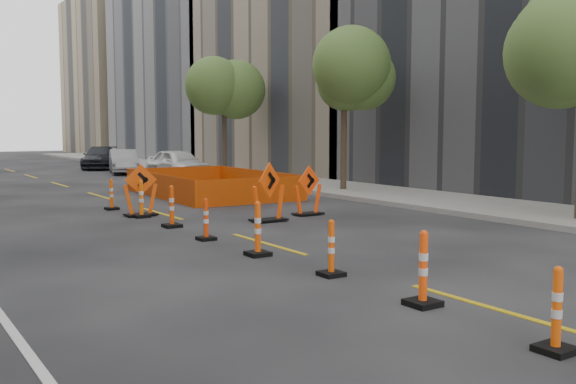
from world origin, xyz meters
TOP-DOWN VIEW (x-y plane):
  - ground_plane at (0.00, 0.00)m, footprint 140.00×140.00m
  - sidewalk_right at (9.00, 12.00)m, footprint 4.00×90.00m
  - bld_right_c at (17.00, 23.80)m, footprint 12.00×16.00m
  - bld_right_d at (17.00, 40.20)m, footprint 12.00×18.00m
  - bld_right_e at (17.00, 58.60)m, footprint 12.00×14.00m
  - tree_r_b at (8.40, 12.00)m, footprint 2.80×2.80m
  - tree_r_c at (8.40, 22.00)m, footprint 2.80×2.80m
  - channelizer_1 at (-0.86, -3.59)m, footprint 0.39×0.39m
  - channelizer_2 at (-0.72, -1.40)m, footprint 0.43×0.43m
  - channelizer_3 at (-0.68, 0.79)m, footprint 0.38×0.38m
  - channelizer_4 at (-0.83, 2.98)m, footprint 0.43×0.43m
  - channelizer_5 at (-0.89, 5.17)m, footprint 0.37×0.37m
  - channelizer_6 at (-0.78, 7.36)m, footprint 0.42×0.42m
  - channelizer_7 at (-0.77, 9.55)m, footprint 0.42×0.42m
  - channelizer_8 at (-0.92, 11.74)m, footprint 0.38×0.38m
  - chevron_sign_left at (-0.68, 9.84)m, footprint 1.11×0.81m
  - chevron_sign_center at (1.81, 6.87)m, footprint 1.24×1.03m
  - chevron_sign_right at (3.45, 7.36)m, footprint 1.06×0.76m
  - safety_fence at (3.63, 14.09)m, footprint 4.43×7.23m
  - parked_car_near at (6.02, 22.57)m, footprint 2.11×4.54m
  - parked_car_mid at (4.86, 27.44)m, footprint 2.45×4.35m
  - parked_car_far at (5.09, 32.50)m, footprint 3.71×5.19m

SIDE VIEW (x-z plane):
  - ground_plane at x=0.00m, z-range 0.00..0.00m
  - sidewalk_right at x=9.00m, z-range 0.00..0.15m
  - safety_fence at x=3.63m, z-range 0.00..0.88m
  - channelizer_5 at x=-0.89m, z-range 0.00..0.95m
  - channelizer_8 at x=-0.92m, z-range 0.00..0.96m
  - channelizer_3 at x=-0.68m, z-range 0.00..0.97m
  - channelizer_1 at x=-0.86m, z-range 0.00..0.99m
  - channelizer_7 at x=-0.77m, z-range 0.00..1.07m
  - channelizer_6 at x=-0.78m, z-range 0.00..1.07m
  - channelizer_2 at x=-0.72m, z-range 0.00..1.08m
  - channelizer_4 at x=-0.83m, z-range 0.00..1.09m
  - parked_car_mid at x=4.86m, z-range 0.00..1.36m
  - parked_car_far at x=5.09m, z-range 0.00..1.40m
  - chevron_sign_right at x=3.45m, z-range 0.00..1.44m
  - chevron_sign_left at x=-0.68m, z-range 0.00..1.50m
  - parked_car_near at x=6.02m, z-range 0.00..1.51m
  - chevron_sign_center at x=1.81m, z-range 0.00..1.60m
  - tree_r_b at x=8.40m, z-range 1.55..7.50m
  - tree_r_c at x=8.40m, z-range 1.55..7.50m
  - bld_right_c at x=17.00m, z-range 0.00..14.00m
  - bld_right_e at x=17.00m, z-range 0.00..16.00m
  - bld_right_d at x=17.00m, z-range 0.00..20.00m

